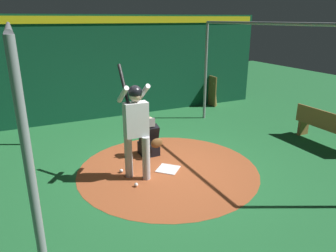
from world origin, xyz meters
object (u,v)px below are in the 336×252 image
at_px(catcher, 149,140).
at_px(bench, 328,127).
at_px(baseball_1, 136,185).
at_px(batter, 136,123).
at_px(bat_rack, 212,92).
at_px(baseball_0, 121,171).
at_px(home_plate, 168,169).

height_order(catcher, bench, catcher).
bearing_deg(baseball_1, bench, 89.24).
xyz_separation_m(batter, bat_rack, (-4.01, 4.30, -0.63)).
distance_m(catcher, bench, 4.36).
bearing_deg(baseball_0, batter, 34.68).
bearing_deg(catcher, baseball_0, -56.71).
relative_size(catcher, baseball_1, 12.40).
relative_size(batter, bat_rack, 2.06).
height_order(home_plate, batter, batter).
relative_size(home_plate, baseball_1, 5.68).
bearing_deg(home_plate, baseball_1, -65.30).
height_order(home_plate, bench, bench).
distance_m(home_plate, catcher, 0.91).
relative_size(batter, baseball_1, 29.27).
bearing_deg(home_plate, bat_rack, 137.59).
xyz_separation_m(bat_rack, bench, (4.41, 0.49, -0.05)).
height_order(home_plate, baseball_1, baseball_1).
height_order(batter, baseball_0, batter).
relative_size(home_plate, batter, 0.19).
bearing_deg(batter, baseball_1, -24.22).
height_order(bench, baseball_0, bench).
xyz_separation_m(home_plate, bat_rack, (-3.96, 3.62, 0.48)).
distance_m(catcher, baseball_0, 1.07).
xyz_separation_m(batter, catcher, (-0.89, 0.63, -0.77)).
distance_m(batter, bat_rack, 5.91).
xyz_separation_m(batter, baseball_1, (0.34, -0.15, -1.08)).
height_order(batter, catcher, batter).
relative_size(home_plate, bench, 0.23).
relative_size(bat_rack, baseball_0, 14.20).
bearing_deg(baseball_0, baseball_1, 6.38).
xyz_separation_m(home_plate, baseball_1, (0.39, -0.84, 0.03)).
bearing_deg(bat_rack, home_plate, -42.41).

